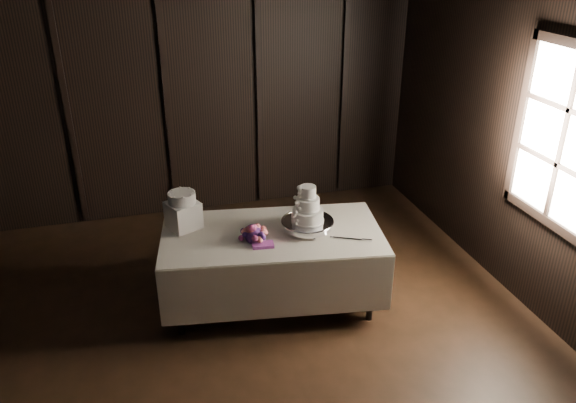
{
  "coord_description": "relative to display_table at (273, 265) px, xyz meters",
  "views": [
    {
      "loc": [
        -0.36,
        -3.07,
        3.21
      ],
      "look_at": [
        0.85,
        1.26,
        1.05
      ],
      "focal_mm": 35.0,
      "sensor_mm": 36.0,
      "label": 1
    }
  ],
  "objects": [
    {
      "name": "room",
      "position": [
        -0.7,
        -1.26,
        1.08
      ],
      "size": [
        6.08,
        7.08,
        3.08
      ],
      "color": "black",
      "rests_on": "ground"
    },
    {
      "name": "window",
      "position": [
        2.27,
        -0.76,
        1.28
      ],
      "size": [
        0.06,
        1.16,
        1.56
      ],
      "primitive_type": "cube",
      "color": "black",
      "rests_on": "room"
    },
    {
      "name": "display_table",
      "position": [
        0.0,
        0.0,
        0.0
      ],
      "size": [
        2.12,
        1.33,
        0.76
      ],
      "rotation": [
        0.0,
        0.0,
        -0.15
      ],
      "color": "#EEE6CE",
      "rests_on": "ground"
    },
    {
      "name": "cake_stand",
      "position": [
        0.32,
        -0.03,
        0.39
      ],
      "size": [
        0.51,
        0.51,
        0.09
      ],
      "primitive_type": "cylinder",
      "rotation": [
        0.0,
        0.0,
        0.06
      ],
      "color": "silver",
      "rests_on": "display_table"
    },
    {
      "name": "wedding_cake",
      "position": [
        0.3,
        -0.05,
        0.57
      ],
      "size": [
        0.32,
        0.29,
        0.34
      ],
      "rotation": [
        0.0,
        0.0,
        0.2
      ],
      "color": "white",
      "rests_on": "cake_stand"
    },
    {
      "name": "bouquet",
      "position": [
        -0.19,
        -0.11,
        0.41
      ],
      "size": [
        0.34,
        0.43,
        0.19
      ],
      "primitive_type": null,
      "rotation": [
        0.0,
        0.0,
        -0.1
      ],
      "color": "#C54657",
      "rests_on": "display_table"
    },
    {
      "name": "box_pedestal",
      "position": [
        -0.75,
        0.31,
        0.47
      ],
      "size": [
        0.34,
        0.34,
        0.25
      ],
      "primitive_type": "cube",
      "rotation": [
        0.0,
        0.0,
        0.43
      ],
      "color": "white",
      "rests_on": "display_table"
    },
    {
      "name": "small_cake",
      "position": [
        -0.75,
        0.31,
        0.64
      ],
      "size": [
        0.33,
        0.33,
        0.1
      ],
      "primitive_type": "cylinder",
      "rotation": [
        0.0,
        0.0,
        -0.41
      ],
      "color": "white",
      "rests_on": "box_pedestal"
    },
    {
      "name": "cake_knife",
      "position": [
        0.6,
        -0.3,
        0.35
      ],
      "size": [
        0.34,
        0.19,
        0.01
      ],
      "primitive_type": "cube",
      "rotation": [
        0.0,
        0.0,
        -0.46
      ],
      "color": "silver",
      "rests_on": "display_table"
    }
  ]
}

